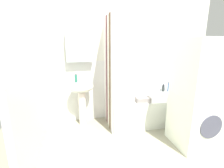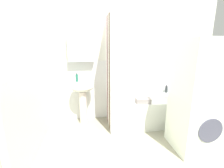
{
  "view_description": "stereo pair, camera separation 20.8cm",
  "coord_description": "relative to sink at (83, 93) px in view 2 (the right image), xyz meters",
  "views": [
    {
      "loc": [
        -0.98,
        -1.93,
        1.55
      ],
      "look_at": [
        -0.37,
        0.83,
        0.83
      ],
      "focal_mm": 26.29,
      "sensor_mm": 36.0,
      "label": 1
    },
    {
      "loc": [
        -0.78,
        -1.97,
        1.55
      ],
      "look_at": [
        -0.37,
        0.83,
        0.83
      ],
      "focal_mm": 26.29,
      "sensor_mm": 36.0,
      "label": 2
    }
  ],
  "objects": [
    {
      "name": "wall_back_tiled",
      "position": [
        0.85,
        0.23,
        0.52
      ],
      "size": [
        3.6,
        0.18,
        2.4
      ],
      "color": "white",
      "rests_on": "ground_plane"
    },
    {
      "name": "body_wash_bottle",
      "position": [
        1.86,
        0.1,
        -0.01
      ],
      "size": [
        0.05,
        0.05,
        0.22
      ],
      "color": "#31599D",
      "rests_on": "bathtub"
    },
    {
      "name": "shampoo_bottle",
      "position": [
        1.74,
        0.13,
        -0.04
      ],
      "size": [
        0.05,
        0.05,
        0.16
      ],
      "color": "#212627",
      "rests_on": "bathtub"
    },
    {
      "name": "faucet",
      "position": [
        -0.0,
        0.08,
        0.29
      ],
      "size": [
        0.03,
        0.12,
        0.12
      ],
      "color": "silver",
      "rests_on": "sink"
    },
    {
      "name": "soap_dispenser",
      "position": [
        -0.09,
        -0.01,
        0.3
      ],
      "size": [
        0.05,
        0.05,
        0.16
      ],
      "color": "#28715B",
      "rests_on": "sink"
    },
    {
      "name": "wall_left_tiled",
      "position": [
        -0.67,
        -0.69,
        0.5
      ],
      "size": [
        0.07,
        1.81,
        2.4
      ],
      "color": "white",
      "rests_on": "ground_plane"
    },
    {
      "name": "towel_folded",
      "position": [
        1.06,
        -0.38,
        -0.07
      ],
      "size": [
        0.27,
        0.2,
        0.09
      ],
      "primitive_type": "cube",
      "rotation": [
        0.0,
        0.0,
        -0.09
      ],
      "color": "gray",
      "rests_on": "bathtub"
    },
    {
      "name": "ground_plane",
      "position": [
        0.9,
        -1.03,
        -0.64
      ],
      "size": [
        4.8,
        5.6,
        0.04
      ],
      "primitive_type": "cube",
      "color": "#9D9A81"
    },
    {
      "name": "shower_curtain",
      "position": [
        0.48,
        -0.16,
        0.38
      ],
      "size": [
        0.01,
        0.69,
        2.0
      ],
      "color": "white",
      "rests_on": "ground_plane"
    },
    {
      "name": "washer_dryer_stack",
      "position": [
        1.65,
        -1.0,
        0.19
      ],
      "size": [
        0.61,
        0.62,
        1.62
      ],
      "color": "white",
      "rests_on": "ground_plane"
    },
    {
      "name": "bathtub",
      "position": [
        1.23,
        -0.16,
        -0.37
      ],
      "size": [
        1.46,
        0.69,
        0.51
      ],
      "primitive_type": "cube",
      "color": "white",
      "rests_on": "ground_plane"
    },
    {
      "name": "sink",
      "position": [
        0.0,
        0.0,
        0.0
      ],
      "size": [
        0.44,
        0.34,
        0.85
      ],
      "color": "silver",
      "rests_on": "ground_plane"
    }
  ]
}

